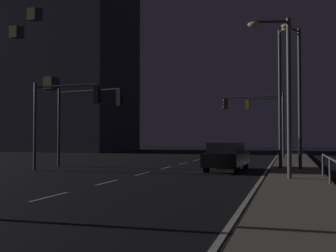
# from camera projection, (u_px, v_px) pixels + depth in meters

# --- Properties ---
(ground_plane) EXTENTS (112.00, 112.00, 0.00)m
(ground_plane) POSITION_uv_depth(u_px,v_px,m) (146.00, 173.00, 20.28)
(ground_plane) COLOR black
(ground_plane) RESTS_ON ground
(sidewalk_right) EXTENTS (2.54, 77.00, 0.14)m
(sidewalk_right) POSITION_uv_depth(u_px,v_px,m) (297.00, 176.00, 18.06)
(sidewalk_right) COLOR gray
(sidewalk_right) RESTS_ON ground
(lane_markings_center) EXTENTS (0.14, 50.00, 0.01)m
(lane_markings_center) POSITION_uv_depth(u_px,v_px,m) (166.00, 168.00, 23.62)
(lane_markings_center) COLOR silver
(lane_markings_center) RESTS_ON ground
(lane_edge_line) EXTENTS (0.14, 53.00, 0.01)m
(lane_edge_line) POSITION_uv_depth(u_px,v_px,m) (268.00, 168.00, 23.28)
(lane_edge_line) COLOR silver
(lane_edge_line) RESTS_ON ground
(car) EXTENTS (2.03, 4.48, 1.57)m
(car) POSITION_uv_depth(u_px,v_px,m) (227.00, 156.00, 21.36)
(car) COLOR black
(car) RESTS_ON ground
(traffic_light_near_left) EXTENTS (5.13, 0.53, 5.39)m
(traffic_light_near_left) POSITION_uv_depth(u_px,v_px,m) (256.00, 112.00, 33.01)
(traffic_light_near_left) COLOR #2D3033
(traffic_light_near_left) RESTS_ON sidewalk_right
(traffic_light_mid_right) EXTENTS (4.80, 0.89, 4.94)m
(traffic_light_mid_right) POSITION_uv_depth(u_px,v_px,m) (87.00, 110.00, 23.84)
(traffic_light_mid_right) COLOR #2D3033
(traffic_light_mid_right) RESTS_ON ground
(traffic_light_far_center) EXTENTS (3.59, 0.66, 5.68)m
(traffic_light_far_center) POSITION_uv_depth(u_px,v_px,m) (267.00, 114.00, 37.50)
(traffic_light_far_center) COLOR #2D3033
(traffic_light_far_center) RESTS_ON sidewalk_right
(traffic_light_far_right) EXTENTS (4.18, 0.34, 4.91)m
(traffic_light_far_right) POSITION_uv_depth(u_px,v_px,m) (64.00, 107.00, 21.28)
(traffic_light_far_right) COLOR #4C4C51
(traffic_light_far_right) RESTS_ON ground
(street_lamp_across_street) EXTENTS (0.99, 1.39, 7.66)m
(street_lamp_across_street) POSITION_uv_depth(u_px,v_px,m) (297.00, 85.00, 21.18)
(street_lamp_across_street) COLOR #38383D
(street_lamp_across_street) RESTS_ON sidewalk_right
(street_lamp_far_end) EXTENTS (0.76, 1.97, 7.69)m
(street_lamp_far_end) POSITION_uv_depth(u_px,v_px,m) (281.00, 85.00, 21.41)
(street_lamp_far_end) COLOR #38383D
(street_lamp_far_end) RESTS_ON sidewalk_right
(street_lamp_corner) EXTENTS (1.76, 0.62, 6.76)m
(street_lamp_corner) POSITION_uv_depth(u_px,v_px,m) (282.00, 81.00, 16.44)
(street_lamp_corner) COLOR #4C4C51
(street_lamp_corner) RESTS_ON sidewalk_right
(building_distant) EXTENTS (22.24, 12.72, 29.09)m
(building_distant) POSITION_uv_depth(u_px,v_px,m) (49.00, 46.00, 54.59)
(building_distant) COLOR #3D424C
(building_distant) RESTS_ON ground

